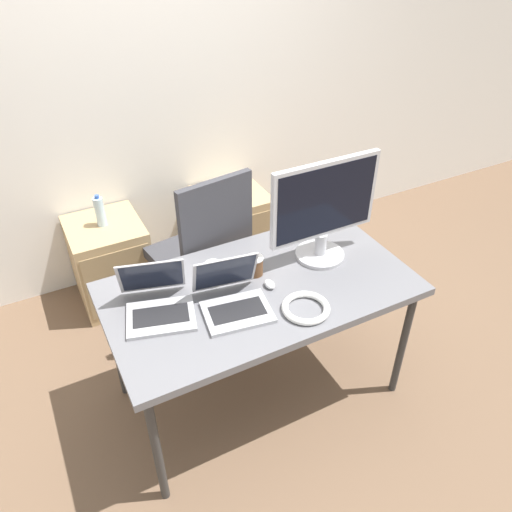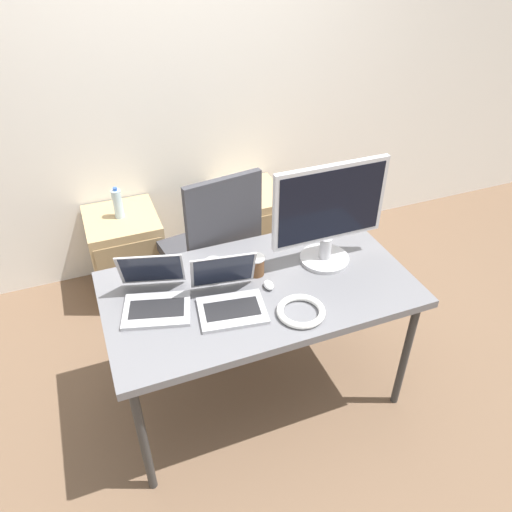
# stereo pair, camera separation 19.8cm
# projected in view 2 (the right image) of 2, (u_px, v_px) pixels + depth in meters

# --- Properties ---
(ground_plane) EXTENTS (14.00, 14.00, 0.00)m
(ground_plane) POSITION_uv_depth(u_px,v_px,m) (259.00, 390.00, 2.82)
(ground_plane) COLOR brown
(wall_back) EXTENTS (10.00, 0.05, 2.60)m
(wall_back) POSITION_uv_depth(u_px,v_px,m) (174.00, 84.00, 3.15)
(wall_back) COLOR silver
(wall_back) RESTS_ON ground_plane
(desk) EXTENTS (1.46, 0.80, 0.76)m
(desk) POSITION_uv_depth(u_px,v_px,m) (259.00, 295.00, 2.40)
(desk) COLOR slate
(desk) RESTS_ON ground_plane
(office_chair) EXTENTS (0.56, 0.59, 1.11)m
(office_chair) POSITION_uv_depth(u_px,v_px,m) (213.00, 266.00, 3.05)
(office_chair) COLOR #232326
(office_chair) RESTS_ON ground_plane
(cabinet_left) EXTENTS (0.46, 0.49, 0.58)m
(cabinet_left) POSITION_uv_depth(u_px,v_px,m) (127.00, 253.00, 3.39)
(cabinet_left) COLOR tan
(cabinet_left) RESTS_ON ground_plane
(cabinet_right) EXTENTS (0.46, 0.49, 0.58)m
(cabinet_right) POSITION_uv_depth(u_px,v_px,m) (250.00, 227.00, 3.65)
(cabinet_right) COLOR tan
(cabinet_right) RESTS_ON ground_plane
(water_bottle) EXTENTS (0.06, 0.06, 0.21)m
(water_bottle) POSITION_uv_depth(u_px,v_px,m) (118.00, 204.00, 3.16)
(water_bottle) COLOR silver
(water_bottle) RESTS_ON cabinet_left
(laptop_left) EXTENTS (0.33, 0.35, 0.23)m
(laptop_left) POSITION_uv_depth(u_px,v_px,m) (229.00, 297.00, 2.24)
(laptop_left) COLOR #ADADB2
(laptop_left) RESTS_ON desk
(laptop_right) EXTENTS (0.35, 0.38, 0.23)m
(laptop_right) POSITION_uv_depth(u_px,v_px,m) (155.00, 295.00, 2.24)
(laptop_right) COLOR #ADADB2
(laptop_right) RESTS_ON desk
(monitor) EXTENTS (0.58, 0.25, 0.53)m
(monitor) POSITION_uv_depth(u_px,v_px,m) (329.00, 214.00, 2.38)
(monitor) COLOR #B7B7BC
(monitor) RESTS_ON desk
(mouse) EXTENTS (0.04, 0.07, 0.03)m
(mouse) POSITION_uv_depth(u_px,v_px,m) (269.00, 285.00, 2.35)
(mouse) COLOR silver
(mouse) RESTS_ON desk
(coffee_cup_white) EXTENTS (0.08, 0.08, 0.12)m
(coffee_cup_white) POSITION_uv_depth(u_px,v_px,m) (214.00, 271.00, 2.37)
(coffee_cup_white) COLOR white
(coffee_cup_white) RESTS_ON desk
(coffee_cup_brown) EXTENTS (0.09, 0.09, 0.10)m
(coffee_cup_brown) POSITION_uv_depth(u_px,v_px,m) (256.00, 265.00, 2.42)
(coffee_cup_brown) COLOR brown
(coffee_cup_brown) RESTS_ON desk
(cable_coil) EXTENTS (0.22, 0.22, 0.03)m
(cable_coil) POSITION_uv_depth(u_px,v_px,m) (301.00, 311.00, 2.21)
(cable_coil) COLOR white
(cable_coil) RESTS_ON desk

